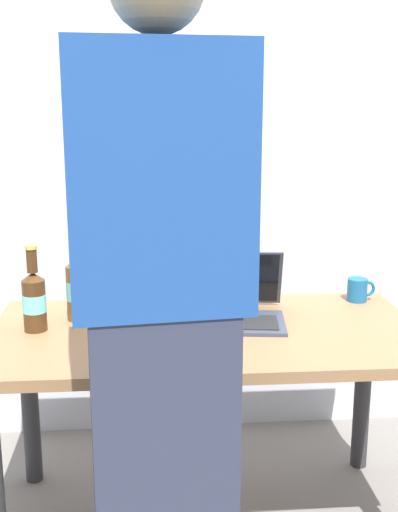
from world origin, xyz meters
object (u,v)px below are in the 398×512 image
object	(u,v)px
laptop	(237,304)
beer_bottle_green	(75,288)
beer_bottle_dark	(34,299)
coffee_mug	(358,290)
person_figure	(161,319)

from	to	relation	value
laptop	beer_bottle_green	size ratio (longest dim) A/B	1.25
beer_bottle_dark	beer_bottle_green	size ratio (longest dim) A/B	0.96
beer_bottle_dark	coffee_mug	bearing A→B (deg)	11.19
beer_bottle_green	person_figure	bearing A→B (deg)	-67.22
beer_bottle_dark	person_figure	distance (m)	0.71
beer_bottle_dark	person_figure	world-z (taller)	person_figure
beer_bottle_green	coffee_mug	size ratio (longest dim) A/B	2.81
beer_bottle_dark	beer_bottle_green	bearing A→B (deg)	38.21
laptop	coffee_mug	bearing A→B (deg)	18.47
coffee_mug	person_figure	bearing A→B (deg)	-133.40
beer_bottle_dark	person_figure	bearing A→B (deg)	-54.74
beer_bottle_dark	beer_bottle_green	distance (m)	0.16
laptop	beer_bottle_dark	bearing A→B (deg)	-174.19
beer_bottle_dark	coffee_mug	world-z (taller)	beer_bottle_dark
laptop	person_figure	distance (m)	0.72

